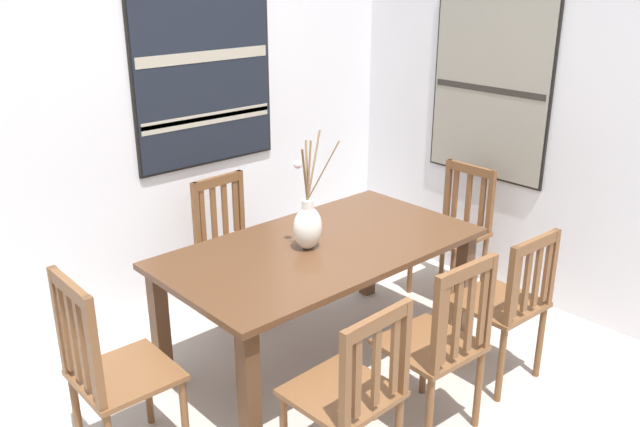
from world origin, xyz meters
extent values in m
cube|color=#B2A89E|center=(0.00, 0.00, -0.01)|extent=(6.40, 6.40, 0.03)
cube|color=silver|center=(0.00, 1.86, 1.35)|extent=(6.40, 0.12, 2.70)
cube|color=silver|center=(1.86, 0.00, 1.35)|extent=(0.12, 6.40, 2.70)
cube|color=#51331E|center=(0.21, 0.63, 0.71)|extent=(1.77, 0.96, 0.03)
cube|color=#51331E|center=(-0.60, 0.23, 0.35)|extent=(0.08, 0.08, 0.69)
cube|color=#51331E|center=(1.02, 0.23, 0.35)|extent=(0.08, 0.08, 0.69)
cube|color=#51331E|center=(-0.60, 1.03, 0.35)|extent=(0.08, 0.08, 0.69)
cube|color=#51331E|center=(1.02, 1.03, 0.35)|extent=(0.08, 0.08, 0.69)
ellipsoid|color=silver|center=(0.13, 0.65, 0.85)|extent=(0.17, 0.14, 0.24)
cylinder|color=silver|center=(0.13, 0.65, 0.98)|extent=(0.06, 0.06, 0.05)
cylinder|color=brown|center=(0.17, 0.70, 1.16)|extent=(0.09, 0.11, 0.30)
cylinder|color=brown|center=(0.09, 0.63, 1.16)|extent=(0.08, 0.06, 0.31)
cylinder|color=brown|center=(0.15, 0.66, 1.16)|extent=(0.06, 0.04, 0.31)
cylinder|color=brown|center=(0.20, 0.68, 1.18)|extent=(0.16, 0.08, 0.35)
cylinder|color=brown|center=(0.19, 0.59, 1.17)|extent=(0.13, 0.12, 0.33)
sphere|color=silver|center=(0.09, 0.68, 1.21)|extent=(0.05, 0.05, 0.05)
cube|color=brown|center=(0.20, 1.40, 0.45)|extent=(0.45, 0.45, 0.03)
cylinder|color=brown|center=(0.39, 1.23, 0.22)|extent=(0.04, 0.04, 0.44)
cylinder|color=brown|center=(0.03, 1.21, 0.22)|extent=(0.04, 0.04, 0.44)
cylinder|color=brown|center=(0.36, 1.59, 0.22)|extent=(0.04, 0.04, 0.44)
cylinder|color=brown|center=(0.00, 1.57, 0.22)|extent=(0.04, 0.04, 0.44)
cube|color=brown|center=(0.36, 1.60, 0.69)|extent=(0.04, 0.04, 0.44)
cube|color=brown|center=(0.00, 1.58, 0.69)|extent=(0.04, 0.04, 0.44)
cube|color=brown|center=(0.18, 1.59, 0.88)|extent=(0.38, 0.06, 0.06)
cube|color=brown|center=(0.32, 1.60, 0.67)|extent=(0.04, 0.02, 0.35)
cube|color=brown|center=(0.23, 1.59, 0.67)|extent=(0.04, 0.02, 0.35)
cube|color=brown|center=(0.14, 1.59, 0.67)|extent=(0.04, 0.02, 0.35)
cube|color=brown|center=(0.05, 1.58, 0.67)|extent=(0.04, 0.02, 0.35)
cube|color=brown|center=(1.43, 0.66, 0.45)|extent=(0.42, 0.42, 0.03)
cylinder|color=brown|center=(1.25, 0.48, 0.22)|extent=(0.04, 0.04, 0.44)
cylinder|color=brown|center=(1.25, 0.84, 0.22)|extent=(0.04, 0.04, 0.44)
cylinder|color=brown|center=(1.61, 0.48, 0.22)|extent=(0.04, 0.04, 0.44)
cylinder|color=brown|center=(1.61, 0.84, 0.22)|extent=(0.04, 0.04, 0.44)
cube|color=brown|center=(1.62, 0.48, 0.69)|extent=(0.04, 0.04, 0.44)
cube|color=brown|center=(1.62, 0.84, 0.69)|extent=(0.04, 0.04, 0.44)
cube|color=brown|center=(1.62, 0.66, 0.87)|extent=(0.03, 0.38, 0.06)
cube|color=brown|center=(1.62, 0.55, 0.67)|extent=(0.02, 0.04, 0.35)
cube|color=brown|center=(1.62, 0.66, 0.67)|extent=(0.02, 0.04, 0.35)
cube|color=brown|center=(1.62, 0.77, 0.67)|extent=(0.02, 0.04, 0.35)
cube|color=brown|center=(-1.01, 0.61, 0.45)|extent=(0.43, 0.43, 0.03)
cylinder|color=brown|center=(-0.82, 0.78, 0.22)|extent=(0.04, 0.04, 0.44)
cylinder|color=brown|center=(-0.83, 0.42, 0.22)|extent=(0.04, 0.04, 0.44)
cylinder|color=brown|center=(-1.18, 0.79, 0.22)|extent=(0.04, 0.04, 0.44)
cube|color=brown|center=(-1.19, 0.79, 0.72)|extent=(0.04, 0.04, 0.52)
cube|color=brown|center=(-1.20, 0.43, 0.72)|extent=(0.04, 0.04, 0.52)
cube|color=brown|center=(-1.20, 0.61, 0.95)|extent=(0.04, 0.38, 0.06)
cube|color=brown|center=(-1.19, 0.75, 0.71)|extent=(0.02, 0.04, 0.43)
cube|color=brown|center=(-1.20, 0.65, 0.71)|extent=(0.02, 0.04, 0.43)
cube|color=brown|center=(-1.20, 0.56, 0.71)|extent=(0.02, 0.04, 0.43)
cube|color=brown|center=(-1.20, 0.47, 0.71)|extent=(0.02, 0.04, 0.43)
cube|color=brown|center=(0.82, -0.13, 0.45)|extent=(0.44, 0.44, 0.03)
cylinder|color=brown|center=(0.65, 0.06, 0.22)|extent=(0.04, 0.04, 0.44)
cylinder|color=brown|center=(1.01, 0.04, 0.22)|extent=(0.04, 0.04, 0.44)
cylinder|color=brown|center=(0.63, -0.30, 0.22)|extent=(0.04, 0.04, 0.44)
cylinder|color=brown|center=(0.99, -0.32, 0.22)|extent=(0.04, 0.04, 0.44)
cube|color=brown|center=(0.63, -0.31, 0.68)|extent=(0.04, 0.04, 0.43)
cube|color=brown|center=(0.99, -0.33, 0.68)|extent=(0.04, 0.04, 0.43)
cube|color=brown|center=(0.81, -0.32, 0.87)|extent=(0.38, 0.05, 0.06)
cube|color=brown|center=(0.68, -0.31, 0.67)|extent=(0.04, 0.02, 0.34)
cube|color=brown|center=(0.77, -0.32, 0.67)|extent=(0.04, 0.02, 0.34)
cube|color=brown|center=(0.86, -0.32, 0.67)|extent=(0.04, 0.02, 0.34)
cube|color=brown|center=(0.95, -0.32, 0.67)|extent=(0.04, 0.02, 0.34)
cube|color=brown|center=(0.21, -0.15, 0.45)|extent=(0.44, 0.44, 0.03)
cylinder|color=brown|center=(0.04, 0.04, 0.22)|extent=(0.04, 0.04, 0.44)
cylinder|color=brown|center=(0.40, 0.02, 0.22)|extent=(0.04, 0.04, 0.44)
cylinder|color=brown|center=(0.02, -0.32, 0.22)|extent=(0.04, 0.04, 0.44)
cylinder|color=brown|center=(0.38, -0.34, 0.22)|extent=(0.04, 0.04, 0.44)
cube|color=brown|center=(0.02, -0.33, 0.71)|extent=(0.04, 0.04, 0.48)
cube|color=brown|center=(0.38, -0.35, 0.71)|extent=(0.04, 0.04, 0.48)
cube|color=brown|center=(0.20, -0.34, 0.92)|extent=(0.38, 0.05, 0.06)
cube|color=brown|center=(0.06, -0.34, 0.69)|extent=(0.04, 0.02, 0.39)
cube|color=brown|center=(0.15, -0.34, 0.69)|extent=(0.04, 0.02, 0.39)
cube|color=brown|center=(0.24, -0.35, 0.69)|extent=(0.04, 0.02, 0.39)
cube|color=brown|center=(0.33, -0.35, 0.69)|extent=(0.04, 0.02, 0.39)
cube|color=brown|center=(-0.38, -0.15, 0.45)|extent=(0.43, 0.43, 0.03)
cylinder|color=brown|center=(-0.20, 0.04, 0.22)|extent=(0.04, 0.04, 0.44)
cube|color=brown|center=(-0.55, -0.34, 0.69)|extent=(0.04, 0.04, 0.44)
cube|color=brown|center=(-0.19, -0.33, 0.69)|extent=(0.04, 0.04, 0.44)
cube|color=brown|center=(-0.37, -0.34, 0.88)|extent=(0.38, 0.04, 0.06)
cube|color=brown|center=(-0.49, -0.34, 0.67)|extent=(0.04, 0.02, 0.35)
cube|color=brown|center=(-0.37, -0.34, 0.67)|extent=(0.04, 0.02, 0.35)
cube|color=brown|center=(-0.26, -0.33, 0.67)|extent=(0.04, 0.02, 0.35)
cube|color=black|center=(0.26, 1.80, 1.51)|extent=(1.02, 0.04, 1.13)
cube|color=black|center=(0.26, 1.78, 1.51)|extent=(0.99, 0.01, 1.10)
cube|color=#B2A893|center=(0.26, 1.77, 1.23)|extent=(0.96, 0.00, 0.06)
cube|color=#B2A893|center=(0.26, 1.77, 1.26)|extent=(0.96, 0.00, 0.05)
cube|color=#B2A893|center=(0.26, 1.77, 1.64)|extent=(0.96, 0.00, 0.07)
cube|color=black|center=(1.80, 0.68, 1.42)|extent=(0.04, 0.92, 1.26)
cube|color=gray|center=(1.78, 0.68, 1.42)|extent=(0.01, 0.89, 1.23)
cube|color=#2D2823|center=(1.77, 0.68, 1.40)|extent=(0.00, 0.86, 0.04)
camera|label=1|loc=(-2.08, -1.88, 2.19)|focal=37.56mm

